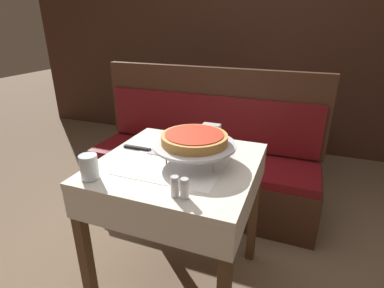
{
  "coord_description": "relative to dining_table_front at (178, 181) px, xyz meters",
  "views": [
    {
      "loc": [
        0.53,
        -1.19,
        1.4
      ],
      "look_at": [
        0.08,
        -0.01,
        0.88
      ],
      "focal_mm": 28.0,
      "sensor_mm": 36.0,
      "label": 1
    }
  ],
  "objects": [
    {
      "name": "ground_plane",
      "position": [
        0.0,
        0.0,
        -0.66
      ],
      "size": [
        14.0,
        14.0,
        0.0
      ],
      "primitive_type": "plane",
      "color": "brown"
    },
    {
      "name": "dining_table_front",
      "position": [
        0.0,
        0.0,
        0.0
      ],
      "size": [
        0.75,
        0.75,
        0.78
      ],
      "color": "beige",
      "rests_on": "ground_plane"
    },
    {
      "name": "dining_table_rear",
      "position": [
        0.14,
        1.7,
        0.0
      ],
      "size": [
        0.69,
        0.69,
        0.78
      ],
      "color": "red",
      "rests_on": "ground_plane"
    },
    {
      "name": "booth_bench",
      "position": [
        -0.16,
        0.83,
        -0.35
      ],
      "size": [
        1.78,
        0.51,
        1.08
      ],
      "color": "#3D2316",
      "rests_on": "ground_plane"
    },
    {
      "name": "back_wall_panel",
      "position": [
        0.0,
        2.25,
        0.54
      ],
      "size": [
        6.0,
        0.04,
        2.4
      ],
      "primitive_type": "cube",
      "color": "#3D2319",
      "rests_on": "ground_plane"
    },
    {
      "name": "pizza_pan_stand",
      "position": [
        0.08,
        0.02,
        0.2
      ],
      "size": [
        0.39,
        0.39,
        0.1
      ],
      "color": "#ADADB2",
      "rests_on": "dining_table_front"
    },
    {
      "name": "deep_dish_pizza",
      "position": [
        0.08,
        0.02,
        0.23
      ],
      "size": [
        0.31,
        0.31,
        0.05
      ],
      "color": "#C68E47",
      "rests_on": "pizza_pan_stand"
    },
    {
      "name": "pizza_server",
      "position": [
        -0.2,
        0.06,
        0.12
      ],
      "size": [
        0.25,
        0.08,
        0.01
      ],
      "color": "#BCBCC1",
      "rests_on": "dining_table_front"
    },
    {
      "name": "water_glass_near",
      "position": [
        -0.28,
        -0.29,
        0.16
      ],
      "size": [
        0.08,
        0.08,
        0.11
      ],
      "color": "silver",
      "rests_on": "dining_table_front"
    },
    {
      "name": "salt_shaker",
      "position": [
        0.11,
        -0.29,
        0.15
      ],
      "size": [
        0.03,
        0.03,
        0.08
      ],
      "color": "silver",
      "rests_on": "dining_table_front"
    },
    {
      "name": "pepper_shaker",
      "position": [
        0.15,
        -0.29,
        0.15
      ],
      "size": [
        0.03,
        0.03,
        0.08
      ],
      "color": "silver",
      "rests_on": "dining_table_front"
    },
    {
      "name": "napkin_holder",
      "position": [
        0.06,
        0.33,
        0.16
      ],
      "size": [
        0.1,
        0.05,
        0.09
      ],
      "color": "#B2B2B7",
      "rests_on": "dining_table_front"
    },
    {
      "name": "condiment_caddy",
      "position": [
        0.12,
        1.64,
        0.16
      ],
      "size": [
        0.11,
        0.11,
        0.18
      ],
      "color": "black",
      "rests_on": "dining_table_rear"
    }
  ]
}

